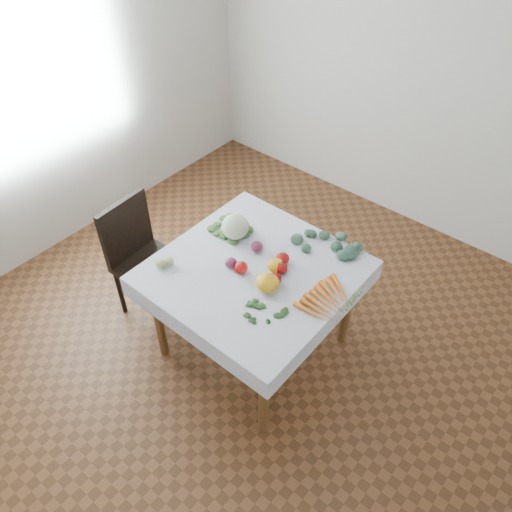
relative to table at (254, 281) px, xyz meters
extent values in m
plane|color=brown|center=(0.00, 0.00, -0.65)|extent=(4.00, 4.00, 0.00)
cube|color=silver|center=(0.00, 2.00, 0.70)|extent=(4.00, 0.04, 2.70)
cube|color=silver|center=(-2.00, 0.00, 0.70)|extent=(0.04, 4.00, 2.70)
cube|color=brown|center=(0.00, 0.00, 0.08)|extent=(1.00, 1.00, 0.04)
cylinder|color=brown|center=(-0.44, -0.44, -0.30)|extent=(0.06, 0.06, 0.71)
cylinder|color=brown|center=(0.44, -0.44, -0.30)|extent=(0.06, 0.06, 0.71)
cylinder|color=brown|center=(-0.44, 0.44, -0.30)|extent=(0.06, 0.06, 0.71)
cylinder|color=brown|center=(0.44, 0.44, -0.30)|extent=(0.06, 0.06, 0.71)
cube|color=white|center=(0.00, 0.00, 0.10)|extent=(1.12, 1.12, 0.01)
cube|color=black|center=(-0.78, -0.19, -0.22)|extent=(0.44, 0.44, 0.04)
cube|color=black|center=(-0.97, -0.20, 0.03)|extent=(0.07, 0.41, 0.45)
cylinder|color=black|center=(-0.95, -0.38, -0.44)|extent=(0.04, 0.04, 0.42)
cylinder|color=black|center=(-0.60, -0.35, -0.44)|extent=(0.04, 0.04, 0.42)
cylinder|color=black|center=(-0.97, -0.03, -0.44)|extent=(0.04, 0.04, 0.42)
cylinder|color=black|center=(-0.62, 0.00, -0.44)|extent=(0.04, 0.04, 0.42)
ellipsoid|color=beige|center=(-0.29, 0.16, 0.18)|extent=(0.22, 0.22, 0.16)
ellipsoid|color=#AD0B0B|center=(0.10, 0.15, 0.14)|extent=(0.11, 0.11, 0.07)
ellipsoid|color=#AD0B0B|center=(-0.05, -0.06, 0.14)|extent=(0.11, 0.11, 0.07)
ellipsoid|color=#AD0B0B|center=(0.14, 0.08, 0.14)|extent=(0.09, 0.09, 0.07)
ellipsoid|color=#AD0B0B|center=(0.17, -0.01, 0.14)|extent=(0.10, 0.10, 0.07)
ellipsoid|color=gold|center=(0.10, 0.08, 0.14)|extent=(0.12, 0.12, 0.07)
ellipsoid|color=gold|center=(0.16, -0.07, 0.15)|extent=(0.17, 0.17, 0.10)
ellipsoid|color=#601B45|center=(-0.09, 0.14, 0.14)|extent=(0.09, 0.09, 0.07)
ellipsoid|color=#601B45|center=(-0.12, -0.07, 0.13)|extent=(0.09, 0.09, 0.06)
ellipsoid|color=#BDC672|center=(-0.39, -0.33, 0.13)|extent=(0.05, 0.05, 0.05)
ellipsoid|color=#BDC672|center=(-0.43, -0.31, 0.13)|extent=(0.05, 0.05, 0.05)
ellipsoid|color=#BDC672|center=(-0.41, -0.38, 0.13)|extent=(0.05, 0.05, 0.05)
cone|color=orange|center=(0.48, 0.18, 0.12)|extent=(0.21, 0.15, 0.03)
cone|color=orange|center=(0.48, 0.15, 0.12)|extent=(0.22, 0.14, 0.03)
cone|color=orange|center=(0.48, 0.11, 0.12)|extent=(0.22, 0.12, 0.03)
cone|color=orange|center=(0.48, 0.08, 0.12)|extent=(0.23, 0.10, 0.03)
cone|color=orange|center=(0.48, 0.04, 0.12)|extent=(0.23, 0.08, 0.03)
cone|color=orange|center=(0.48, 0.00, 0.12)|extent=(0.23, 0.06, 0.03)
cone|color=orange|center=(0.48, -0.03, 0.12)|extent=(0.23, 0.04, 0.03)
cone|color=orange|center=(0.48, -0.07, 0.12)|extent=(0.23, 0.04, 0.03)
ellipsoid|color=#375A44|center=(0.24, 0.46, 0.13)|extent=(0.07, 0.07, 0.05)
ellipsoid|color=#375A44|center=(0.18, 0.47, 0.13)|extent=(0.07, 0.07, 0.05)
ellipsoid|color=#375A44|center=(0.23, 0.41, 0.13)|extent=(0.07, 0.07, 0.05)
ellipsoid|color=#375A44|center=(0.25, 0.50, 0.13)|extent=(0.07, 0.07, 0.05)
ellipsoid|color=#375A44|center=(0.14, 0.43, 0.13)|extent=(0.07, 0.07, 0.05)
ellipsoid|color=#375A44|center=(0.30, 0.43, 0.13)|extent=(0.07, 0.07, 0.05)
ellipsoid|color=#375A44|center=(0.17, 0.53, 0.13)|extent=(0.07, 0.07, 0.05)
ellipsoid|color=#375A44|center=(0.18, 0.37, 0.13)|extent=(0.07, 0.07, 0.05)
ellipsoid|color=#375A44|center=(0.33, 0.51, 0.13)|extent=(0.07, 0.07, 0.05)
ellipsoid|color=#375A44|center=(0.08, 0.48, 0.13)|extent=(0.07, 0.07, 0.05)
ellipsoid|color=#375A44|center=(0.30, 0.35, 0.13)|extent=(0.07, 0.07, 0.05)
ellipsoid|color=#375A44|center=(0.24, 0.59, 0.13)|extent=(0.07, 0.07, 0.05)
ellipsoid|color=#224916|center=(0.27, -0.23, 0.11)|extent=(0.05, 0.03, 0.01)
ellipsoid|color=#224916|center=(0.24, -0.21, 0.11)|extent=(0.05, 0.03, 0.01)
ellipsoid|color=#224916|center=(0.26, -0.25, 0.11)|extent=(0.05, 0.03, 0.01)
ellipsoid|color=#224916|center=(0.28, -0.21, 0.11)|extent=(0.05, 0.03, 0.01)
ellipsoid|color=#224916|center=(0.22, -0.23, 0.11)|extent=(0.05, 0.03, 0.01)
ellipsoid|color=#224916|center=(0.29, -0.25, 0.11)|extent=(0.05, 0.03, 0.01)
ellipsoid|color=#224916|center=(0.25, -0.18, 0.11)|extent=(0.05, 0.03, 0.01)
ellipsoid|color=#224916|center=(0.22, -0.27, 0.11)|extent=(0.05, 0.03, 0.01)
ellipsoid|color=#224916|center=(0.33, -0.22, 0.11)|extent=(0.05, 0.03, 0.01)
ellipsoid|color=#224916|center=(0.19, -0.19, 0.11)|extent=(0.05, 0.03, 0.01)
ellipsoid|color=#224916|center=(0.28, -0.29, 0.11)|extent=(0.05, 0.03, 0.01)
ellipsoid|color=#224916|center=(0.30, -0.16, 0.11)|extent=(0.05, 0.03, 0.01)
ellipsoid|color=#224916|center=(0.17, -0.26, 0.11)|extent=(0.05, 0.03, 0.01)
ellipsoid|color=#224916|center=(0.35, -0.26, 0.11)|extent=(0.05, 0.03, 0.01)
ellipsoid|color=#417335|center=(-0.33, 0.17, 0.12)|extent=(0.06, 0.06, 0.03)
ellipsoid|color=#417335|center=(-0.36, 0.20, 0.12)|extent=(0.06, 0.06, 0.03)
ellipsoid|color=#417335|center=(-0.36, 0.15, 0.12)|extent=(0.06, 0.06, 0.03)
ellipsoid|color=#417335|center=(-0.31, 0.20, 0.12)|extent=(0.06, 0.06, 0.03)
ellipsoid|color=#417335|center=(-0.39, 0.19, 0.12)|extent=(0.06, 0.06, 0.03)
ellipsoid|color=#417335|center=(-0.31, 0.14, 0.12)|extent=(0.06, 0.06, 0.03)
ellipsoid|color=#417335|center=(-0.34, 0.23, 0.12)|extent=(0.06, 0.06, 0.03)
ellipsoid|color=#417335|center=(-0.40, 0.14, 0.12)|extent=(0.06, 0.06, 0.03)
ellipsoid|color=#417335|center=(-0.27, 0.18, 0.12)|extent=(0.06, 0.06, 0.03)
ellipsoid|color=#417335|center=(-0.41, 0.23, 0.12)|extent=(0.06, 0.06, 0.03)
ellipsoid|color=#417335|center=(-0.34, 0.10, 0.12)|extent=(0.06, 0.06, 0.03)
ellipsoid|color=#417335|center=(-0.28, 0.25, 0.12)|extent=(0.06, 0.06, 0.03)
ellipsoid|color=#417335|center=(-0.46, 0.17, 0.12)|extent=(0.06, 0.06, 0.03)
ellipsoid|color=#417335|center=(-0.25, 0.12, 0.12)|extent=(0.06, 0.06, 0.03)
camera|label=1|loc=(1.37, -1.62, 2.21)|focal=35.00mm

